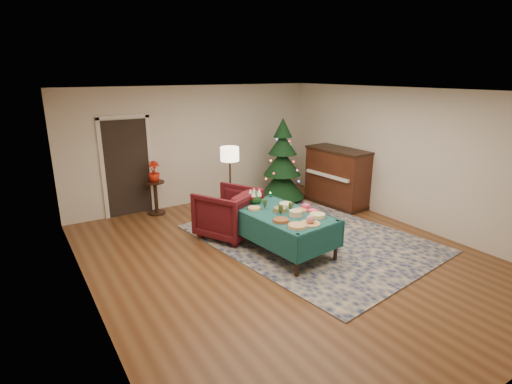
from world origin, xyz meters
TOP-DOWN VIEW (x-y plane):
  - room_shell at (0.00, 0.00)m, footprint 7.00×7.00m
  - doorway at (-1.60, 3.48)m, footprint 1.08×0.04m
  - rug at (0.83, 0.36)m, footprint 3.73×4.59m
  - buffet_table at (0.07, 0.19)m, footprint 1.26×1.92m
  - platter_0 at (-0.12, -0.46)m, footprint 0.33×0.33m
  - platter_1 at (0.13, -0.47)m, footprint 0.32×0.32m
  - platter_2 at (0.44, -0.28)m, footprint 0.29×0.29m
  - platter_3 at (-0.19, -0.14)m, footprint 0.29×0.29m
  - platter_4 at (0.16, -0.05)m, footprint 0.25×0.25m
  - platter_5 at (0.38, 0.08)m, footprint 0.25×0.25m
  - platter_6 at (0.08, 0.27)m, footprint 0.27×0.27m
  - platter_7 at (0.36, 0.48)m, footprint 0.28×0.28m
  - platter_8 at (-0.24, 0.60)m, footprint 0.25×0.25m
  - goblet_0 at (-0.06, 0.53)m, footprint 0.08×0.08m
  - goblet_1 at (0.22, 0.15)m, footprint 0.08×0.08m
  - goblet_2 at (-0.00, 0.13)m, footprint 0.08×0.08m
  - napkin_stack at (0.54, -0.04)m, footprint 0.16×0.16m
  - gift_box at (0.51, 0.11)m, footprint 0.12×0.12m
  - centerpiece at (-0.03, 0.88)m, footprint 0.25×0.25m
  - armchair at (-0.38, 1.28)m, footprint 1.29×1.27m
  - floor_lamp at (0.07, 2.00)m, footprint 0.37×0.37m
  - side_table at (-1.12, 3.20)m, footprint 0.41×0.41m
  - potted_plant at (-1.12, 3.20)m, footprint 0.25×0.44m
  - christmas_tree at (1.75, 2.53)m, footprint 1.29×1.29m
  - piano at (2.66, 1.61)m, footprint 0.81×1.56m

SIDE VIEW (x-z plane):
  - rug at x=0.83m, z-range 0.00..0.02m
  - side_table at x=-1.12m, z-range -0.01..0.72m
  - armchair at x=-0.38m, z-range 0.00..1.01m
  - buffet_table at x=0.07m, z-range 0.21..0.92m
  - piano at x=2.66m, z-range -0.01..1.30m
  - platter_8 at x=-0.24m, z-range 0.70..0.74m
  - platter_5 at x=0.38m, z-range 0.70..0.74m
  - platter_7 at x=0.36m, z-range 0.70..0.74m
  - napkin_stack at x=0.54m, z-range 0.70..0.74m
  - platter_0 at x=-0.12m, z-range 0.70..0.75m
  - platter_3 at x=-0.19m, z-range 0.70..0.75m
  - platter_2 at x=0.44m, z-range 0.70..0.76m
  - platter_6 at x=0.08m, z-range 0.70..0.77m
  - platter_4 at x=0.16m, z-range 0.70..0.80m
  - gift_box at x=0.51m, z-range 0.70..0.80m
  - platter_1 at x=0.13m, z-range 0.69..0.84m
  - goblet_0 at x=-0.06m, z-range 0.71..0.87m
  - goblet_1 at x=0.22m, z-range 0.71..0.87m
  - goblet_2 at x=0.00m, z-range 0.71..0.87m
  - centerpiece at x=-0.03m, z-range 0.68..0.97m
  - potted_plant at x=-1.12m, z-range 0.73..0.98m
  - christmas_tree at x=1.75m, z-range -0.10..1.88m
  - doorway at x=-1.60m, z-range 0.02..2.18m
  - floor_lamp at x=0.07m, z-range 0.54..2.08m
  - room_shell at x=0.00m, z-range -2.15..4.85m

